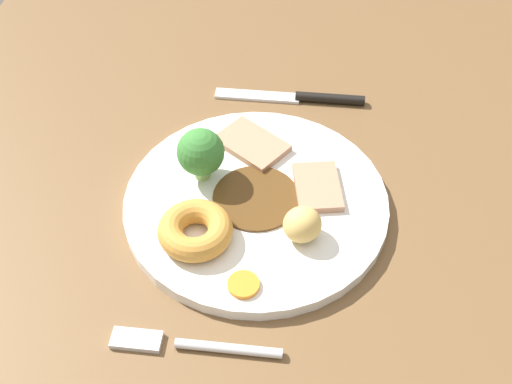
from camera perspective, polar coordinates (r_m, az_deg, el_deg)
The scene contains 11 objects.
dining_table at distance 67.55cm, azimuth -1.93°, elevation -4.05°, with size 120.00×84.00×3.60cm, color brown.
dinner_plate at distance 67.28cm, azimuth 0.00°, elevation -0.98°, with size 27.57×27.57×1.40cm, color white.
gravy_pool at distance 66.63cm, azimuth 0.01°, elevation -0.51°, with size 9.05×9.05×0.30cm, color #563819.
meat_slice_main at distance 71.95cm, azimuth -0.50°, elevation 4.30°, with size 7.56×5.04×0.80cm, color tan.
meat_slice_under at distance 67.63cm, azimuth 5.48°, elevation 0.45°, with size 6.66×4.64×0.80cm, color tan.
yorkshire_pudding at distance 62.69cm, azimuth -5.41°, elevation -3.39°, with size 7.38×7.38×2.47cm, color #C68938.
roast_potato_left at distance 62.32cm, azimuth 4.13°, elevation -2.90°, with size 3.82×3.64×3.56cm, color #D8B260.
carrot_coin_front at distance 59.86cm, azimuth -1.12°, elevation -8.22°, with size 3.00×3.00×0.48cm, color orange.
broccoli_floret at distance 66.86cm, azimuth -4.93°, elevation 3.49°, with size 5.00×5.00×6.00cm.
fork at distance 58.32cm, azimuth -5.85°, elevation -13.34°, with size 2.34×15.31×0.90cm.
knife at distance 80.40cm, azimuth 4.19°, elevation 8.37°, with size 2.61×18.55×1.20cm.
Camera 1 is at (-40.90, -9.33, 54.75)cm, focal length 45.07 mm.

